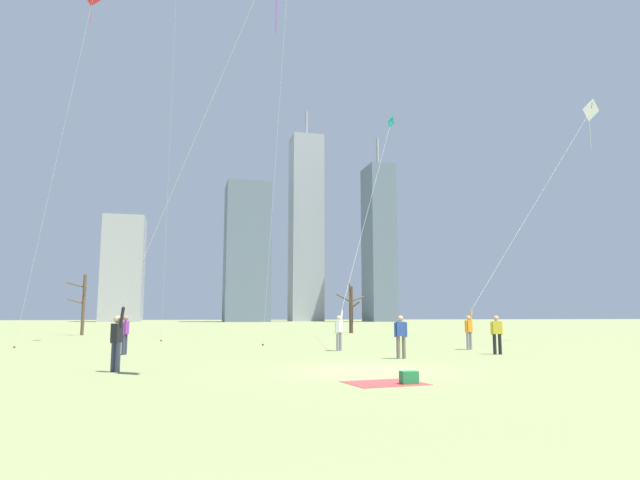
{
  "coord_description": "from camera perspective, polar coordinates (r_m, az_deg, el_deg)",
  "views": [
    {
      "loc": [
        -5.38,
        -15.81,
        1.62
      ],
      "look_at": [
        0.0,
        6.0,
        4.73
      ],
      "focal_mm": 30.7,
      "sensor_mm": 36.0,
      "label": 1
    }
  ],
  "objects": [
    {
      "name": "ground_plane",
      "position": [
        16.78,
        5.05,
        -13.39
      ],
      "size": [
        400.0,
        400.0,
        0.0
      ],
      "primitive_type": "plane",
      "color": "#848E56"
    },
    {
      "name": "kite_flyer_midfield_center_white",
      "position": [
        30.31,
        18.91,
        -2.13
      ],
      "size": [
        13.31,
        5.45,
        15.8
      ],
      "color": "gray",
      "rests_on": "ground"
    },
    {
      "name": "kite_flyer_far_back_purple",
      "position": [
        16.6,
        -17.91,
        -3.33
      ],
      "size": [
        4.47,
        3.94,
        12.09
      ],
      "color": "#33384C",
      "rests_on": "ground"
    },
    {
      "name": "kite_flyer_midfield_left_teal",
      "position": [
        27.96,
        3.19,
        -4.69
      ],
      "size": [
        8.66,
        13.92,
        17.0
      ],
      "color": "gray",
      "rests_on": "ground"
    },
    {
      "name": "bystander_watching_nearby",
      "position": [
        24.61,
        -19.66,
        -9.1
      ],
      "size": [
        0.29,
        0.49,
        1.62
      ],
      "color": "#33384C",
      "rests_on": "ground"
    },
    {
      "name": "bystander_strolling_midfield",
      "position": [
        21.32,
        8.42,
        -9.72
      ],
      "size": [
        0.51,
        0.24,
        1.62
      ],
      "color": "#726656",
      "rests_on": "ground"
    },
    {
      "name": "bystander_far_off_by_trees",
      "position": [
        24.55,
        17.95,
        -9.18
      ],
      "size": [
        0.49,
        0.29,
        1.62
      ],
      "color": "black",
      "rests_on": "ground"
    },
    {
      "name": "distant_kite_drifting_right_red",
      "position": [
        36.75,
        -23.39,
        18.71
      ],
      "size": [
        2.8,
        2.0,
        20.76
      ],
      "color": "red",
      "rests_on": "ground"
    },
    {
      "name": "distant_kite_high_overhead_green",
      "position": [
        40.54,
        -3.56,
        23.07
      ],
      "size": [
        2.5,
        5.3,
        27.32
      ],
      "color": "green",
      "rests_on": "ground"
    },
    {
      "name": "picnic_spot",
      "position": [
        13.64,
        8.19,
        -14.23
      ],
      "size": [
        1.96,
        1.61,
        0.31
      ],
      "color": "#CC3838",
      "rests_on": "ground"
    },
    {
      "name": "bare_tree_right_of_center",
      "position": [
        51.69,
        3.26,
        -7.05
      ],
      "size": [
        3.1,
        1.66,
        4.59
      ],
      "color": "#4C3828",
      "rests_on": "ground"
    },
    {
      "name": "bare_tree_far_right_edge",
      "position": [
        50.07,
        -23.48,
        -6.04
      ],
      "size": [
        1.97,
        1.77,
        5.04
      ],
      "color": "brown",
      "rests_on": "ground"
    },
    {
      "name": "skyline_mid_tower_left",
      "position": [
        152.33,
        6.16,
        -0.29
      ],
      "size": [
        7.01,
        10.08,
        51.74
      ],
      "color": "slate",
      "rests_on": "ground"
    },
    {
      "name": "skyline_slender_spire",
      "position": [
        162.38,
        -1.47,
        1.36
      ],
      "size": [
        9.22,
        8.37,
        63.64
      ],
      "color": "#9EA3AD",
      "rests_on": "ground"
    },
    {
      "name": "skyline_squat_block",
      "position": [
        156.82,
        -19.83,
        -2.86
      ],
      "size": [
        10.52,
        11.19,
        28.16
      ],
      "color": "#B2B2B7",
      "rests_on": "ground"
    },
    {
      "name": "skyline_wide_slab",
      "position": [
        147.18,
        -7.64,
        -1.27
      ],
      "size": [
        11.6,
        11.44,
        36.8
      ],
      "color": "slate",
      "rests_on": "ground"
    }
  ]
}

